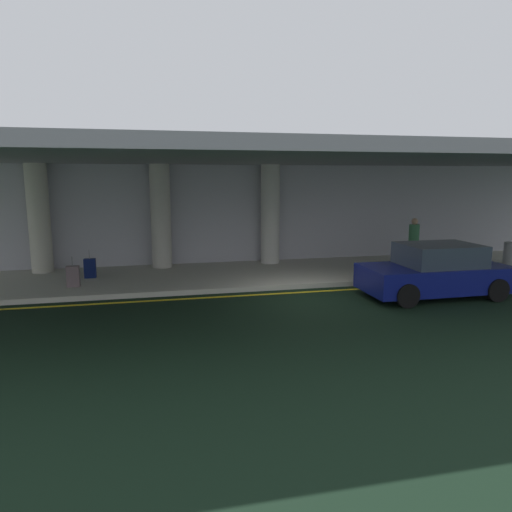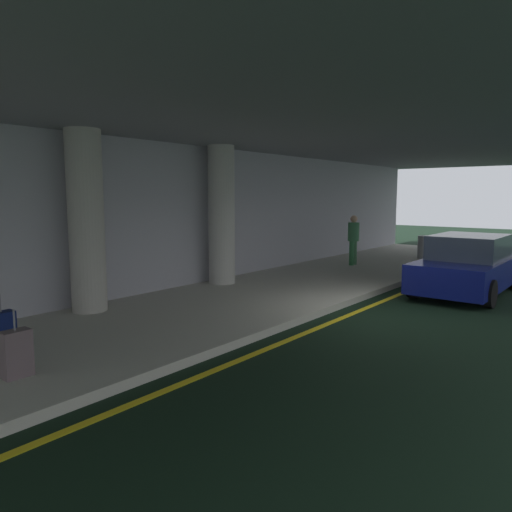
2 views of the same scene
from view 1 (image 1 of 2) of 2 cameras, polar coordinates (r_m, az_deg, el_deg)
ground_plane at (r=13.12m, az=6.88°, el=-5.10°), size 60.00×60.00×0.00m
sidewalk at (r=15.97m, az=3.16°, el=-2.08°), size 26.00×4.20×0.15m
lane_stripe_yellow at (r=13.67m, az=6.03°, el=-4.46°), size 26.00×0.14×0.01m
support_column_far_left at (r=17.08m, az=-25.27°, el=4.21°), size 0.70×0.70×3.65m
support_column_left_mid at (r=16.68m, az=-11.70°, el=4.83°), size 0.70×0.70×3.65m
support_column_center at (r=17.22m, az=1.78°, el=5.17°), size 0.70×0.70×3.65m
ceiling_overhang at (r=15.17m, az=3.83°, el=12.01°), size 28.00×13.20×0.30m
terminal_back_wall at (r=17.87m, az=1.24°, el=5.10°), size 26.00×0.30×3.80m
car_navy at (r=13.92m, az=21.36°, el=-1.84°), size 4.10×1.92×1.50m
traveler_with_luggage at (r=18.30m, az=18.96°, el=2.21°), size 0.38×0.38×1.68m
suitcase_upright_primary at (r=14.60m, az=-21.70°, el=-2.35°), size 0.36×0.22×0.90m
suitcase_upright_secondary at (r=15.69m, az=-19.86°, el=-1.43°), size 0.36×0.22×0.90m
trash_bin_steel at (r=19.20m, az=29.09°, el=0.21°), size 0.56×0.56×0.85m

